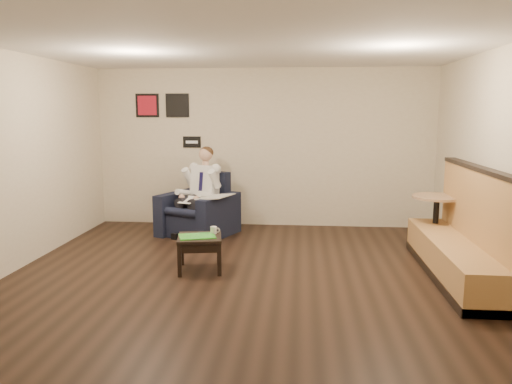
# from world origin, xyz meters

# --- Properties ---
(ground) EXTENTS (6.00, 6.00, 0.00)m
(ground) POSITION_xyz_m (0.00, 0.00, 0.00)
(ground) COLOR black
(ground) RESTS_ON ground
(wall_back) EXTENTS (6.00, 0.02, 2.80)m
(wall_back) POSITION_xyz_m (0.00, 3.00, 1.40)
(wall_back) COLOR beige
(wall_back) RESTS_ON ground
(wall_front) EXTENTS (6.00, 0.02, 2.80)m
(wall_front) POSITION_xyz_m (0.00, -3.00, 1.40)
(wall_front) COLOR beige
(wall_front) RESTS_ON ground
(wall_left) EXTENTS (0.02, 6.00, 2.80)m
(wall_left) POSITION_xyz_m (-3.00, 0.00, 1.40)
(wall_left) COLOR beige
(wall_left) RESTS_ON ground
(wall_right) EXTENTS (0.02, 6.00, 2.80)m
(wall_right) POSITION_xyz_m (3.00, 0.00, 1.40)
(wall_right) COLOR beige
(wall_right) RESTS_ON ground
(ceiling) EXTENTS (6.00, 6.00, 0.02)m
(ceiling) POSITION_xyz_m (0.00, 0.00, 2.80)
(ceiling) COLOR white
(ceiling) RESTS_ON wall_back
(seating_sign) EXTENTS (0.32, 0.02, 0.20)m
(seating_sign) POSITION_xyz_m (-1.30, 2.98, 1.50)
(seating_sign) COLOR black
(seating_sign) RESTS_ON wall_back
(art_print_left) EXTENTS (0.42, 0.03, 0.42)m
(art_print_left) POSITION_xyz_m (-2.10, 2.98, 2.15)
(art_print_left) COLOR red
(art_print_left) RESTS_ON wall_back
(art_print_right) EXTENTS (0.42, 0.03, 0.42)m
(art_print_right) POSITION_xyz_m (-1.55, 2.98, 2.15)
(art_print_right) COLOR black
(art_print_right) RESTS_ON wall_back
(armchair) EXTENTS (1.39, 1.39, 1.02)m
(armchair) POSITION_xyz_m (-1.04, 2.17, 0.51)
(armchair) COLOR black
(armchair) RESTS_ON ground
(seated_man) EXTENTS (1.01, 1.18, 1.40)m
(seated_man) POSITION_xyz_m (-1.09, 2.05, 0.70)
(seated_man) COLOR silver
(seated_man) RESTS_ON armchair
(lap_papers) EXTENTS (0.33, 0.39, 0.01)m
(lap_papers) POSITION_xyz_m (-1.14, 1.95, 0.63)
(lap_papers) COLOR white
(lap_papers) RESTS_ON seated_man
(newspaper) EXTENTS (0.61, 0.68, 0.01)m
(newspaper) POSITION_xyz_m (-0.69, 1.90, 0.69)
(newspaper) COLOR silver
(newspaper) RESTS_ON armchair
(side_table) EXTENTS (0.64, 0.64, 0.45)m
(side_table) POSITION_xyz_m (-0.62, 0.27, 0.23)
(side_table) COLOR black
(side_table) RESTS_ON ground
(green_folder) EXTENTS (0.53, 0.45, 0.01)m
(green_folder) POSITION_xyz_m (-0.65, 0.25, 0.46)
(green_folder) COLOR green
(green_folder) RESTS_ON side_table
(coffee_mug) EXTENTS (0.10, 0.10, 0.10)m
(coffee_mug) POSITION_xyz_m (-0.47, 0.42, 0.50)
(coffee_mug) COLOR white
(coffee_mug) RESTS_ON side_table
(smartphone) EXTENTS (0.14, 0.07, 0.01)m
(smartphone) POSITION_xyz_m (-0.60, 0.44, 0.46)
(smartphone) COLOR black
(smartphone) RESTS_ON side_table
(banquette) EXTENTS (0.63, 2.65, 1.35)m
(banquette) POSITION_xyz_m (2.59, 0.30, 0.68)
(banquette) COLOR #B58246
(banquette) RESTS_ON ground
(cafe_table) EXTENTS (0.86, 0.86, 0.86)m
(cafe_table) POSITION_xyz_m (2.60, 1.31, 0.43)
(cafe_table) COLOR #A27B58
(cafe_table) RESTS_ON ground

